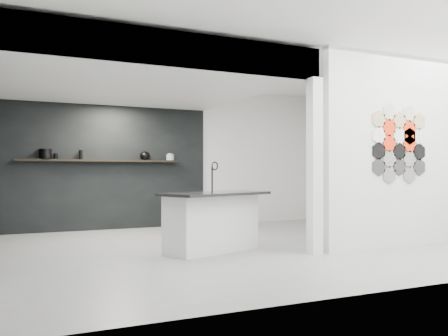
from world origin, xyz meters
TOP-DOWN VIEW (x-y plane):
  - floor at (0.00, 0.00)m, footprint 7.00×6.00m
  - partition_panel at (2.23, -1.00)m, footprint 2.45×0.15m
  - bay_clad_back at (-1.30, 2.97)m, footprint 4.40×0.04m
  - bulkhead at (-1.30, 1.00)m, footprint 4.40×4.00m
  - corner_column at (0.82, -1.00)m, footprint 0.16×0.16m
  - fascia_beam at (-1.30, -0.92)m, footprint 4.40×0.16m
  - display_shelf at (-1.20, 2.87)m, footprint 3.00×0.15m
  - kitchen_island at (-0.35, -0.26)m, footprint 1.68×1.16m
  - stockpot at (-2.19, 2.87)m, footprint 0.24×0.24m
  - kettle at (-0.36, 2.87)m, footprint 0.26×0.26m
  - glass_bowl at (0.15, 2.87)m, footprint 0.16×0.16m
  - glass_vase at (0.15, 2.87)m, footprint 0.10×0.10m
  - bottle_dark at (-1.58, 2.87)m, footprint 0.08×0.08m
  - utensil_cup at (-2.01, 2.87)m, footprint 0.08×0.08m
  - hex_tile_cluster at (2.26, -1.09)m, footprint 1.04×0.02m

SIDE VIEW (x-z plane):
  - floor at x=0.00m, z-range -0.01..0.00m
  - kitchen_island at x=-0.35m, z-range -0.20..1.04m
  - bay_clad_back at x=-1.30m, z-range 0.00..2.35m
  - corner_column at x=0.82m, z-range 0.00..2.35m
  - display_shelf at x=-1.20m, z-range 1.28..1.32m
  - utensil_cup at x=-2.01m, z-range 1.32..1.42m
  - glass_bowl at x=0.15m, z-range 1.32..1.43m
  - glass_vase at x=0.15m, z-range 1.32..1.45m
  - partition_panel at x=2.23m, z-range 0.00..2.80m
  - kettle at x=-0.36m, z-range 1.32..1.49m
  - bottle_dark at x=-1.58m, z-range 1.32..1.49m
  - stockpot at x=-2.19m, z-range 1.32..1.50m
  - hex_tile_cluster at x=2.26m, z-range 0.92..2.09m
  - bulkhead at x=-1.30m, z-range 2.35..2.75m
  - fascia_beam at x=-1.30m, z-range 2.35..2.75m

